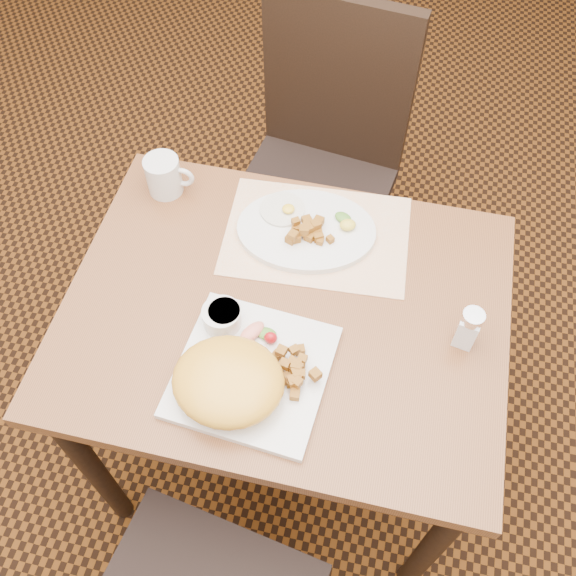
# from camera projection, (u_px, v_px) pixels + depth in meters

# --- Properties ---
(ground) EXTENTS (8.00, 8.00, 0.00)m
(ground) POSITION_uv_depth(u_px,v_px,m) (286.00, 440.00, 1.93)
(ground) COLOR black
(ground) RESTS_ON ground
(table) EXTENTS (0.90, 0.70, 0.75)m
(table) POSITION_uv_depth(u_px,v_px,m) (285.00, 335.00, 1.40)
(table) COLOR brown
(table) RESTS_ON ground
(chair_far) EXTENTS (0.48, 0.48, 0.97)m
(chair_far) POSITION_uv_depth(u_px,v_px,m) (321.00, 158.00, 1.84)
(chair_far) COLOR black
(chair_far) RESTS_ON ground
(placemat) EXTENTS (0.42, 0.31, 0.00)m
(placemat) POSITION_uv_depth(u_px,v_px,m) (317.00, 235.00, 1.41)
(placemat) COLOR white
(placemat) RESTS_ON table
(plate_square) EXTENTS (0.30, 0.30, 0.02)m
(plate_square) POSITION_uv_depth(u_px,v_px,m) (253.00, 372.00, 1.22)
(plate_square) COLOR silver
(plate_square) RESTS_ON table
(plate_oval) EXTENTS (0.33, 0.26, 0.02)m
(plate_oval) POSITION_uv_depth(u_px,v_px,m) (306.00, 230.00, 1.40)
(plate_oval) COLOR silver
(plate_oval) RESTS_ON placemat
(hollandaise_mound) EXTENTS (0.21, 0.19, 0.08)m
(hollandaise_mound) POSITION_uv_depth(u_px,v_px,m) (227.00, 381.00, 1.16)
(hollandaise_mound) COLOR yellow
(hollandaise_mound) RESTS_ON plate_square
(ramekin) EXTENTS (0.08, 0.08, 0.04)m
(ramekin) POSITION_uv_depth(u_px,v_px,m) (222.00, 316.00, 1.25)
(ramekin) COLOR silver
(ramekin) RESTS_ON plate_square
(garnish_sq) EXTENTS (0.08, 0.07, 0.03)m
(garnish_sq) POSITION_uv_depth(u_px,v_px,m) (259.00, 334.00, 1.24)
(garnish_sq) COLOR #387223
(garnish_sq) RESTS_ON plate_square
(fried_egg) EXTENTS (0.10, 0.10, 0.02)m
(fried_egg) POSITION_uv_depth(u_px,v_px,m) (283.00, 209.00, 1.42)
(fried_egg) COLOR white
(fried_egg) RESTS_ON plate_oval
(garnish_ov) EXTENTS (0.06, 0.06, 0.02)m
(garnish_ov) POSITION_uv_depth(u_px,v_px,m) (346.00, 222.00, 1.40)
(garnish_ov) COLOR #387223
(garnish_ov) RESTS_ON plate_oval
(salt_shaker) EXTENTS (0.05, 0.05, 0.10)m
(salt_shaker) POSITION_uv_depth(u_px,v_px,m) (468.00, 328.00, 1.22)
(salt_shaker) COLOR white
(salt_shaker) RESTS_ON table
(coffee_mug) EXTENTS (0.11, 0.08, 0.09)m
(coffee_mug) POSITION_uv_depth(u_px,v_px,m) (165.00, 176.00, 1.45)
(coffee_mug) COLOR silver
(coffee_mug) RESTS_ON table
(home_fries_sq) EXTENTS (0.10, 0.11, 0.03)m
(home_fries_sq) POSITION_uv_depth(u_px,v_px,m) (294.00, 370.00, 1.19)
(home_fries_sq) COLOR #A6671A
(home_fries_sq) RESTS_ON plate_square
(home_fries_ov) EXTENTS (0.11, 0.08, 0.03)m
(home_fries_ov) POSITION_uv_depth(u_px,v_px,m) (307.00, 231.00, 1.38)
(home_fries_ov) COLOR #A6671A
(home_fries_ov) RESTS_ON plate_oval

